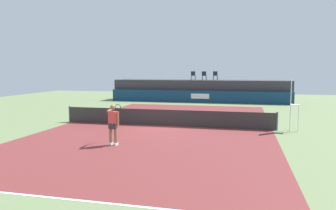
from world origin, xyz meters
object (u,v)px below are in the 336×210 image
(spectator_chair_far_left, at_px, (193,75))
(net_post_near, at_px, (70,114))
(tennis_player, at_px, (113,123))
(tennis_ball, at_px, (241,126))
(spectator_chair_center, at_px, (215,75))
(spectator_chair_left, at_px, (204,75))
(umpire_chair, at_px, (293,102))
(net_post_far, at_px, (277,121))

(spectator_chair_far_left, bearing_deg, net_post_near, -109.84)
(spectator_chair_far_left, xyz_separation_m, tennis_player, (-0.34, -20.30, -1.73))
(spectator_chair_far_left, bearing_deg, tennis_ball, -70.76)
(spectator_chair_center, distance_m, tennis_ball, 15.29)
(spectator_chair_left, relative_size, tennis_ball, 13.06)
(net_post_near, relative_size, tennis_ball, 14.71)
(umpire_chair, xyz_separation_m, net_post_far, (-0.76, -0.02, -1.09))
(spectator_chair_far_left, xyz_separation_m, spectator_chair_left, (1.15, -0.08, 0.00))
(umpire_chair, bearing_deg, net_post_near, -179.92)
(spectator_chair_far_left, xyz_separation_m, umpire_chair, (7.69, -15.13, -1.11))
(umpire_chair, relative_size, net_post_near, 2.76)
(spectator_chair_far_left, height_order, umpire_chair, spectator_chair_far_left)
(spectator_chair_left, height_order, net_post_near, spectator_chair_left)
(net_post_far, bearing_deg, spectator_chair_center, 106.81)
(spectator_chair_left, distance_m, spectator_chair_center, 1.19)
(net_post_far, relative_size, tennis_ball, 14.71)
(tennis_ball, bearing_deg, spectator_chair_center, 100.67)
(spectator_chair_center, relative_size, tennis_ball, 13.06)
(net_post_near, height_order, net_post_far, same)
(tennis_ball, bearing_deg, spectator_chair_left, 105.16)
(umpire_chair, bearing_deg, tennis_ball, 165.17)
(spectator_chair_left, bearing_deg, spectator_chair_far_left, 175.94)
(tennis_ball, bearing_deg, spectator_chair_far_left, 109.24)
(spectator_chair_far_left, xyz_separation_m, spectator_chair_center, (2.25, 0.37, 0.00))
(spectator_chair_center, xyz_separation_m, umpire_chair, (5.44, -15.50, -1.11))
(umpire_chair, distance_m, tennis_ball, 3.15)
(spectator_chair_left, xyz_separation_m, net_post_near, (-6.61, -15.06, -2.19))
(umpire_chair, relative_size, net_post_far, 2.76)
(tennis_player, bearing_deg, spectator_chair_far_left, 89.05)
(net_post_near, relative_size, net_post_far, 1.00)
(spectator_chair_far_left, relative_size, spectator_chair_left, 1.00)
(spectator_chair_far_left, distance_m, spectator_chair_center, 2.28)
(umpire_chair, xyz_separation_m, net_post_near, (-13.16, -0.02, -1.09))
(spectator_chair_left, relative_size, net_post_far, 0.89)
(spectator_chair_far_left, bearing_deg, spectator_chair_left, -4.06)
(spectator_chair_far_left, height_order, net_post_far, spectator_chair_far_left)
(tennis_player, bearing_deg, spectator_chair_left, 85.80)
(spectator_chair_center, relative_size, net_post_far, 0.89)
(tennis_ball, bearing_deg, net_post_near, -176.08)
(spectator_chair_left, bearing_deg, tennis_ball, -74.84)
(net_post_far, bearing_deg, tennis_player, -144.67)
(tennis_player, bearing_deg, net_post_near, 134.85)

